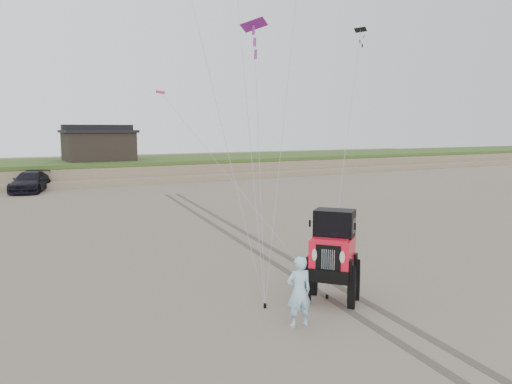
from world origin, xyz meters
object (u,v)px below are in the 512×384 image
Objects in this scene: truck_c at (30,182)px; jeep at (332,266)px; man at (299,292)px; cabin at (98,144)px.

jeep is (4.94, -30.13, 0.25)m from truck_c.
jeep reaches higher than truck_c.
man is (3.22, -31.09, 0.10)m from truck_c.
jeep reaches higher than man.
cabin is 10.55m from truck_c.
cabin reaches higher than truck_c.
man reaches higher than truck_c.
truck_c is 3.04× the size of man.
jeep is at bearing -92.62° from cabin.
cabin is 38.01m from jeep.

